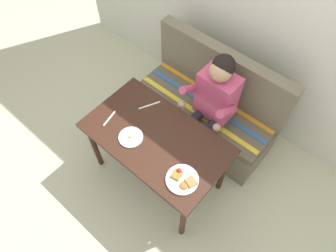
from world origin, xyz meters
TOP-DOWN VIEW (x-y plane):
  - ground_plane at (0.00, 0.00)m, footprint 8.00×8.00m
  - back_wall at (0.00, 1.27)m, footprint 4.40×0.10m
  - table at (0.00, 0.00)m, footprint 1.20×0.70m
  - couch at (0.00, 0.76)m, footprint 1.44×0.56m
  - person at (0.13, 0.59)m, footprint 0.45×0.61m
  - plate_breakfast at (0.40, -0.15)m, footprint 0.25×0.25m
  - plate_eggs at (-0.15, -0.14)m, footprint 0.20×0.20m
  - fork at (-0.42, -0.12)m, footprint 0.05×0.17m
  - knife at (-0.26, 0.20)m, footprint 0.10×0.19m

SIDE VIEW (x-z plane):
  - ground_plane at x=0.00m, z-range 0.00..0.00m
  - couch at x=0.00m, z-range -0.17..0.83m
  - table at x=0.00m, z-range 0.28..1.01m
  - fork at x=-0.42m, z-range 0.73..0.73m
  - knife at x=-0.26m, z-range 0.73..0.73m
  - plate_eggs at x=-0.15m, z-range 0.72..0.76m
  - person at x=0.13m, z-range 0.13..1.35m
  - plate_breakfast at x=0.40m, z-range 0.72..0.77m
  - back_wall at x=0.00m, z-range 0.00..2.60m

